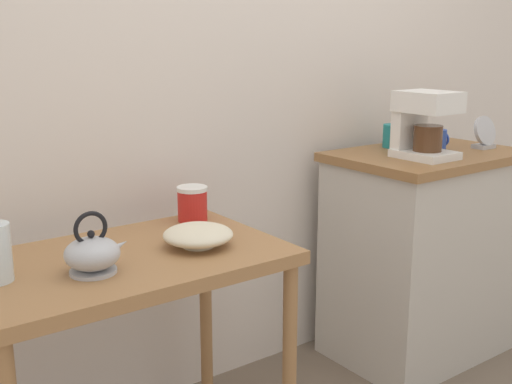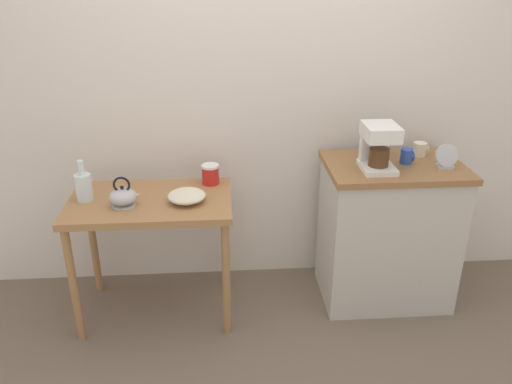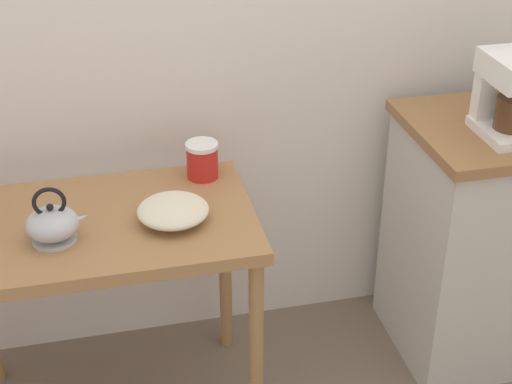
{
  "view_description": "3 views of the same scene",
  "coord_description": "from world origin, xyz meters",
  "px_view_note": "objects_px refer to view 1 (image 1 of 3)",
  "views": [
    {
      "loc": [
        -1.36,
        -1.63,
        1.34
      ],
      "look_at": [
        -0.17,
        -0.02,
        0.86
      ],
      "focal_mm": 44.61,
      "sensor_mm": 36.0,
      "label": 1
    },
    {
      "loc": [
        -0.24,
        -2.64,
        1.94
      ],
      "look_at": [
        -0.05,
        -0.08,
        0.79
      ],
      "focal_mm": 35.94,
      "sensor_mm": 36.0,
      "label": 2
    },
    {
      "loc": [
        -0.64,
        -2.0,
        1.94
      ],
      "look_at": [
        -0.18,
        -0.07,
        0.8
      ],
      "focal_mm": 54.73,
      "sensor_mm": 36.0,
      "label": 3
    }
  ],
  "objects_px": {
    "mug_blue": "(438,140)",
    "mug_dark_teal": "(393,136)",
    "mug_small_cream": "(434,135)",
    "teakettle": "(93,253)",
    "table_clock": "(485,134)",
    "bowl_stoneware": "(198,235)",
    "coffee_maker": "(422,122)",
    "canister_enamel": "(192,204)"
  },
  "relations": [
    {
      "from": "mug_blue",
      "to": "mug_dark_teal",
      "type": "bearing_deg",
      "value": 122.84
    },
    {
      "from": "teakettle",
      "to": "mug_dark_teal",
      "type": "relative_size",
      "value": 1.79
    },
    {
      "from": "mug_small_cream",
      "to": "mug_dark_teal",
      "type": "distance_m",
      "value": 0.23
    },
    {
      "from": "canister_enamel",
      "to": "coffee_maker",
      "type": "relative_size",
      "value": 0.45
    },
    {
      "from": "teakettle",
      "to": "coffee_maker",
      "type": "height_order",
      "value": "coffee_maker"
    },
    {
      "from": "canister_enamel",
      "to": "mug_blue",
      "type": "relative_size",
      "value": 1.37
    },
    {
      "from": "teakettle",
      "to": "table_clock",
      "type": "xyz_separation_m",
      "value": [
        1.78,
        0.06,
        0.15
      ]
    },
    {
      "from": "bowl_stoneware",
      "to": "mug_blue",
      "type": "xyz_separation_m",
      "value": [
        1.25,
        0.12,
        0.15
      ]
    },
    {
      "from": "mug_blue",
      "to": "mug_dark_teal",
      "type": "height_order",
      "value": "mug_dark_teal"
    },
    {
      "from": "teakettle",
      "to": "table_clock",
      "type": "height_order",
      "value": "table_clock"
    },
    {
      "from": "mug_small_cream",
      "to": "mug_dark_teal",
      "type": "height_order",
      "value": "mug_dark_teal"
    },
    {
      "from": "canister_enamel",
      "to": "mug_dark_teal",
      "type": "relative_size",
      "value": 1.19
    },
    {
      "from": "bowl_stoneware",
      "to": "mug_small_cream",
      "type": "height_order",
      "value": "mug_small_cream"
    },
    {
      "from": "canister_enamel",
      "to": "table_clock",
      "type": "xyz_separation_m",
      "value": [
        1.32,
        -0.21,
        0.15
      ]
    },
    {
      "from": "bowl_stoneware",
      "to": "mug_dark_teal",
      "type": "distance_m",
      "value": 1.2
    },
    {
      "from": "canister_enamel",
      "to": "mug_small_cream",
      "type": "bearing_deg",
      "value": -0.12
    },
    {
      "from": "mug_blue",
      "to": "table_clock",
      "type": "distance_m",
      "value": 0.21
    },
    {
      "from": "bowl_stoneware",
      "to": "mug_small_cream",
      "type": "relative_size",
      "value": 2.43
    },
    {
      "from": "mug_blue",
      "to": "table_clock",
      "type": "relative_size",
      "value": 0.62
    },
    {
      "from": "bowl_stoneware",
      "to": "mug_dark_teal",
      "type": "bearing_deg",
      "value": 13.75
    },
    {
      "from": "bowl_stoneware",
      "to": "teakettle",
      "type": "xyz_separation_m",
      "value": [
        -0.33,
        -0.02,
        0.02
      ]
    },
    {
      "from": "mug_dark_teal",
      "to": "bowl_stoneware",
      "type": "bearing_deg",
      "value": -166.25
    },
    {
      "from": "mug_blue",
      "to": "mug_dark_teal",
      "type": "relative_size",
      "value": 0.87
    },
    {
      "from": "teakettle",
      "to": "canister_enamel",
      "type": "height_order",
      "value": "teakettle"
    },
    {
      "from": "canister_enamel",
      "to": "mug_small_cream",
      "type": "xyz_separation_m",
      "value": [
        1.25,
        -0.0,
        0.13
      ]
    },
    {
      "from": "mug_small_cream",
      "to": "mug_dark_teal",
      "type": "relative_size",
      "value": 0.86
    },
    {
      "from": "mug_dark_teal",
      "to": "table_clock",
      "type": "relative_size",
      "value": 0.72
    },
    {
      "from": "mug_blue",
      "to": "mug_dark_teal",
      "type": "distance_m",
      "value": 0.19
    },
    {
      "from": "teakettle",
      "to": "canister_enamel",
      "type": "relative_size",
      "value": 1.51
    },
    {
      "from": "mug_blue",
      "to": "mug_small_cream",
      "type": "bearing_deg",
      "value": 44.24
    },
    {
      "from": "table_clock",
      "to": "teakettle",
      "type": "bearing_deg",
      "value": -178.1
    },
    {
      "from": "bowl_stoneware",
      "to": "coffee_maker",
      "type": "height_order",
      "value": "coffee_maker"
    },
    {
      "from": "mug_small_cream",
      "to": "teakettle",
      "type": "bearing_deg",
      "value": -171.08
    },
    {
      "from": "teakettle",
      "to": "table_clock",
      "type": "bearing_deg",
      "value": 1.9
    },
    {
      "from": "mug_dark_teal",
      "to": "canister_enamel",
      "type": "bearing_deg",
      "value": -178.08
    },
    {
      "from": "canister_enamel",
      "to": "teakettle",
      "type": "bearing_deg",
      "value": -149.63
    },
    {
      "from": "bowl_stoneware",
      "to": "mug_small_cream",
      "type": "bearing_deg",
      "value": 10.08
    },
    {
      "from": "coffee_maker",
      "to": "mug_dark_teal",
      "type": "xyz_separation_m",
      "value": [
        0.09,
        0.23,
        -0.09
      ]
    },
    {
      "from": "teakettle",
      "to": "canister_enamel",
      "type": "bearing_deg",
      "value": 30.37
    },
    {
      "from": "bowl_stoneware",
      "to": "teakettle",
      "type": "height_order",
      "value": "teakettle"
    },
    {
      "from": "canister_enamel",
      "to": "coffee_maker",
      "type": "distance_m",
      "value": 0.97
    },
    {
      "from": "coffee_maker",
      "to": "mug_small_cream",
      "type": "relative_size",
      "value": 3.04
    }
  ]
}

